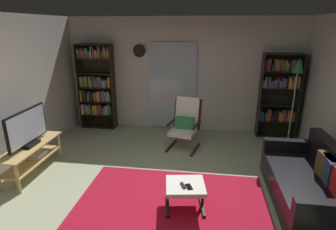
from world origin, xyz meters
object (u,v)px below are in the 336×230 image
tv_stand (32,154)px  television (27,129)px  leather_sofa (312,185)px  lounge_armchair (185,122)px  cell_phone (189,187)px  ottoman (185,188)px  wall_clock (139,51)px  bookshelf_near_tv (97,87)px  bookshelf_near_sofa (279,92)px  tv_remote (183,185)px  floor_lamp_by_shelf (297,74)px

tv_stand → television: (0.00, -0.02, 0.47)m
leather_sofa → lounge_armchair: 2.54m
cell_phone → lounge_armchair: bearing=73.5°
tv_stand → ottoman: size_ratio=2.21×
wall_clock → bookshelf_near_tv: bearing=-172.7°
bookshelf_near_sofa → wall_clock: bearing=177.6°
ottoman → bookshelf_near_sofa: bearing=58.0°
tv_stand → bookshelf_near_tv: size_ratio=0.65×
tv_stand → lounge_armchair: 2.85m
bookshelf_near_sofa → cell_phone: 3.50m
tv_stand → tv_remote: 2.69m
wall_clock → cell_phone: bearing=-65.9°
bookshelf_near_tv → floor_lamp_by_shelf: bookshelf_near_tv is taller
bookshelf_near_sofa → floor_lamp_by_shelf: (0.15, -0.58, 0.49)m
television → cell_phone: (2.69, -0.65, -0.43)m
bookshelf_near_sofa → cell_phone: bearing=-120.7°
tv_remote → wall_clock: wall_clock is taller
wall_clock → television: bearing=-118.2°
bookshelf_near_tv → leather_sofa: bearing=-31.9°
ottoman → cell_phone: size_ratio=4.19×
bookshelf_near_tv → cell_phone: bearing=-50.7°
leather_sofa → cell_phone: 1.74m
lounge_armchair → ottoman: size_ratio=1.74×
lounge_armchair → wall_clock: (-1.16, 1.02, 1.32)m
ottoman → floor_lamp_by_shelf: floor_lamp_by_shelf is taller
tv_stand → wall_clock: 3.14m
tv_stand → wall_clock: bearing=61.6°
lounge_armchair → television: bearing=-150.2°
tv_remote → floor_lamp_by_shelf: bearing=27.6°
television → leather_sofa: television is taller
bookshelf_near_sofa → ottoman: 3.48m
tv_stand → ottoman: 2.71m
television → floor_lamp_by_shelf: bearing=20.7°
bookshelf_near_tv → bookshelf_near_sofa: bearing=0.1°
bookshelf_near_sofa → wall_clock: size_ratio=6.38×
television → cell_phone: bearing=-13.5°
tv_stand → lounge_armchair: bearing=29.5°
bookshelf_near_tv → lounge_armchair: bearing=-22.0°
bookshelf_near_sofa → tv_remote: size_ratio=12.85×
floor_lamp_by_shelf → wall_clock: wall_clock is taller
leather_sofa → lounge_armchair: bearing=138.9°
television → lounge_armchair: television is taller
leather_sofa → cell_phone: size_ratio=13.11×
tv_stand → television: 0.47m
bookshelf_near_tv → leather_sofa: size_ratio=1.09×
tv_remote → cell_phone: 0.08m
tv_stand → cell_phone: size_ratio=9.28×
tv_remote → wall_clock: size_ratio=0.50×
bookshelf_near_sofa → wall_clock: wall_clock is taller
tv_stand → lounge_armchair: size_ratio=1.27×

